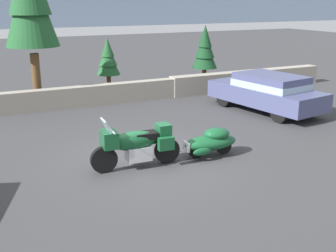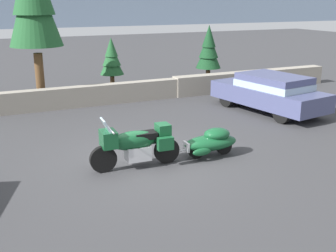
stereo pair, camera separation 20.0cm
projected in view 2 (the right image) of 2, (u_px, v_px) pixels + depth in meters
The scene contains 7 objects.
ground_plane at pixel (144, 160), 10.97m from camera, with size 80.00×80.00×0.00m, color #38383A.
stone_guard_wall at pixel (105, 94), 16.82m from camera, with size 24.00×0.59×0.85m.
touring_motorcycle at pixel (135, 144), 10.34m from camera, with size 2.31×0.80×1.33m.
car_shaped_trailer at pixel (211, 141), 11.14m from camera, with size 2.22×0.80×0.76m.
sedan_at_right_edge at pixel (270, 91), 15.52m from camera, with size 2.51×4.73×1.41m.
pine_tree_secondary at pixel (112, 58), 18.74m from camera, with size 1.06×1.06×2.45m.
pine_tree_far_right at pixel (209, 49), 19.45m from camera, with size 1.17×1.17×2.94m.
Camera 2 is at (-3.70, -9.57, 4.02)m, focal length 44.84 mm.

